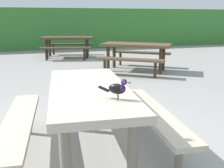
{
  "coord_description": "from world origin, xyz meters",
  "views": [
    {
      "loc": [
        -0.35,
        -2.62,
        1.41
      ],
      "look_at": [
        0.28,
        -0.47,
        0.84
      ],
      "focal_mm": 41.86,
      "sensor_mm": 36.0,
      "label": 1
    }
  ],
  "objects": [
    {
      "name": "bird_grackle",
      "position": [
        0.29,
        -0.63,
        0.84
      ],
      "size": [
        0.24,
        0.2,
        0.18
      ],
      "color": "black",
      "rests_on": "picnic_table_foreground"
    },
    {
      "name": "picnic_table_far_centre",
      "position": [
        0.79,
        6.93,
        0.56
      ],
      "size": [
        2.07,
        2.04,
        0.74
      ],
      "color": "#473828",
      "rests_on": "ground"
    },
    {
      "name": "picnic_table_foreground",
      "position": [
        0.14,
        -0.13,
        0.56
      ],
      "size": [
        1.82,
        1.86,
        0.74
      ],
      "color": "#B2A893",
      "rests_on": "ground"
    },
    {
      "name": "hedge_wall",
      "position": [
        0.0,
        10.5,
        0.91
      ],
      "size": [
        28.0,
        2.29,
        1.82
      ],
      "primitive_type": "cube",
      "color": "#387A33",
      "rests_on": "ground"
    },
    {
      "name": "ground_plane",
      "position": [
        0.0,
        0.0,
        0.0
      ],
      "size": [
        60.0,
        60.0,
        0.0
      ],
      "primitive_type": "plane",
      "color": "gray"
    },
    {
      "name": "picnic_table_mid_left",
      "position": [
        2.24,
        3.91,
        0.56
      ],
      "size": [
        2.36,
        2.35,
        0.74
      ],
      "color": "brown",
      "rests_on": "ground"
    }
  ]
}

